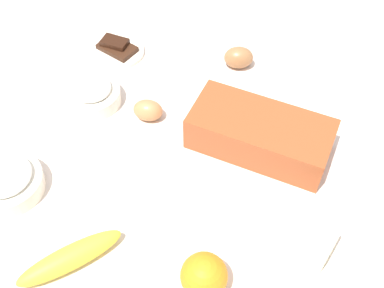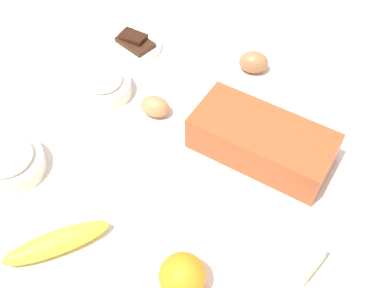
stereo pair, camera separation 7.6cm
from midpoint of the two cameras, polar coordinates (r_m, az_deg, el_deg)
ground_plane at (r=0.99m, az=-2.21°, el=-1.93°), size 2.40×2.40×0.02m
loaf_pan at (r=0.97m, az=5.81°, el=1.13°), size 0.28×0.13×0.08m
flour_bowl at (r=1.10m, az=-13.63°, el=5.71°), size 0.12×0.12×0.06m
sugar_bowl at (r=0.99m, az=-23.13°, el=-4.08°), size 0.14×0.14×0.06m
banana at (r=0.88m, az=-16.66°, el=-12.86°), size 0.15×0.18×0.04m
orange_fruit at (r=0.81m, az=-1.38°, el=-15.43°), size 0.08×0.08×0.08m
butter_block at (r=0.86m, az=10.90°, el=-11.06°), size 0.10×0.08×0.06m
egg_near_butter at (r=1.15m, az=3.60°, el=10.06°), size 0.08×0.07×0.05m
egg_beside_bowl at (r=1.04m, az=-7.31°, el=3.87°), size 0.07×0.06×0.05m
chocolate_plate at (r=1.22m, az=-10.62°, el=10.81°), size 0.13×0.13×0.03m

